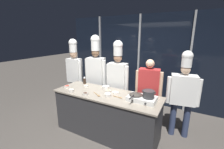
{
  "coord_description": "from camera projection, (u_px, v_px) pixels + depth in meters",
  "views": [
    {
      "loc": [
        1.5,
        -2.47,
        2.1
      ],
      "look_at": [
        0.0,
        0.25,
        1.28
      ],
      "focal_mm": 24.0,
      "sensor_mm": 36.0,
      "label": 1
    }
  ],
  "objects": [
    {
      "name": "chef_head",
      "position": [
        74.0,
        69.0,
        4.18
      ],
      "size": [
        0.53,
        0.23,
        2.01
      ],
      "rotation": [
        0.0,
        0.0,
        3.18
      ],
      "color": "#2D3856",
      "rests_on": "ground_plane"
    },
    {
      "name": "demo_counter",
      "position": [
        106.0,
        114.0,
        3.21
      ],
      "size": [
        2.26,
        0.78,
        0.93
      ],
      "color": "#2D2D30",
      "rests_on": "ground_plane"
    },
    {
      "name": "prep_bowl_noodles",
      "position": [
        86.0,
        86.0,
        3.48
      ],
      "size": [
        0.1,
        0.1,
        0.04
      ],
      "color": "silver",
      "rests_on": "demo_counter"
    },
    {
      "name": "prep_bowl_chicken",
      "position": [
        71.0,
        90.0,
        3.18
      ],
      "size": [
        0.11,
        0.11,
        0.06
      ],
      "color": "silver",
      "rests_on": "demo_counter"
    },
    {
      "name": "stock_pot",
      "position": [
        149.0,
        94.0,
        2.65
      ],
      "size": [
        0.24,
        0.21,
        0.12
      ],
      "color": "#333335",
      "rests_on": "portable_stove"
    },
    {
      "name": "prep_bowl_mushrooms",
      "position": [
        108.0,
        91.0,
        3.15
      ],
      "size": [
        0.11,
        0.11,
        0.05
      ],
      "color": "silver",
      "rests_on": "demo_counter"
    },
    {
      "name": "prep_bowl_chili_flakes",
      "position": [
        67.0,
        86.0,
        3.45
      ],
      "size": [
        0.11,
        0.11,
        0.05
      ],
      "color": "silver",
      "rests_on": "demo_counter"
    },
    {
      "name": "person_guest",
      "position": [
        149.0,
        88.0,
        3.31
      ],
      "size": [
        0.58,
        0.29,
        1.61
      ],
      "rotation": [
        0.0,
        0.0,
        3.28
      ],
      "color": "#4C4C51",
      "rests_on": "ground_plane"
    },
    {
      "name": "frying_pan",
      "position": [
        136.0,
        94.0,
        2.77
      ],
      "size": [
        0.25,
        0.44,
        0.05
      ],
      "color": "#38332D",
      "rests_on": "portable_stove"
    },
    {
      "name": "chef_line",
      "position": [
        118.0,
        76.0,
        3.57
      ],
      "size": [
        0.58,
        0.23,
        1.99
      ],
      "rotation": [
        0.0,
        0.0,
        3.16
      ],
      "color": "#4C4C51",
      "rests_on": "ground_plane"
    },
    {
      "name": "serving_spoon_solid",
      "position": [
        98.0,
        95.0,
        3.0
      ],
      "size": [
        0.25,
        0.16,
        0.02
      ],
      "color": "olive",
      "rests_on": "demo_counter"
    },
    {
      "name": "prep_bowl_shrimp",
      "position": [
        116.0,
        93.0,
        3.09
      ],
      "size": [
        0.14,
        0.14,
        0.03
      ],
      "color": "silver",
      "rests_on": "demo_counter"
    },
    {
      "name": "prep_bowl_soy_glaze",
      "position": [
        85.0,
        94.0,
        3.03
      ],
      "size": [
        0.11,
        0.11,
        0.04
      ],
      "color": "silver",
      "rests_on": "demo_counter"
    },
    {
      "name": "serving_spoon_slotted",
      "position": [
        119.0,
        97.0,
        2.89
      ],
      "size": [
        0.21,
        0.05,
        0.02
      ],
      "color": "olive",
      "rests_on": "demo_counter"
    },
    {
      "name": "window_wall_back",
      "position": [
        139.0,
        60.0,
        4.68
      ],
      "size": [
        4.98,
        0.09,
        2.7
      ],
      "color": "black",
      "rests_on": "ground_plane"
    },
    {
      "name": "prep_bowl_bean_sprouts",
      "position": [
        106.0,
        87.0,
        3.39
      ],
      "size": [
        0.16,
        0.16,
        0.06
      ],
      "color": "silver",
      "rests_on": "demo_counter"
    },
    {
      "name": "chef_pastry",
      "position": [
        183.0,
        91.0,
        3.0
      ],
      "size": [
        0.62,
        0.33,
        1.82
      ],
      "rotation": [
        0.0,
        0.0,
        3.32
      ],
      "color": "#2D3856",
      "rests_on": "ground_plane"
    },
    {
      "name": "squeeze_bottle_soy",
      "position": [
        85.0,
        80.0,
        3.7
      ],
      "size": [
        0.07,
        0.07,
        0.19
      ],
      "color": "#332319",
      "rests_on": "demo_counter"
    },
    {
      "name": "chef_sous",
      "position": [
        96.0,
        70.0,
        3.93
      ],
      "size": [
        0.6,
        0.28,
        2.11
      ],
      "rotation": [
        0.0,
        0.0,
        3.25
      ],
      "color": "#4C4C51",
      "rests_on": "ground_plane"
    },
    {
      "name": "portable_stove",
      "position": [
        142.0,
        99.0,
        2.73
      ],
      "size": [
        0.51,
        0.33,
        0.1
      ],
      "color": "silver",
      "rests_on": "demo_counter"
    },
    {
      "name": "ground_plane",
      "position": [
        107.0,
        133.0,
        3.33
      ],
      "size": [
        24.0,
        24.0,
        0.0
      ],
      "primitive_type": "plane",
      "color": "#47423D"
    },
    {
      "name": "prep_bowl_rice",
      "position": [
        108.0,
        95.0,
        2.96
      ],
      "size": [
        0.14,
        0.14,
        0.05
      ],
      "color": "silver",
      "rests_on": "demo_counter"
    }
  ]
}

